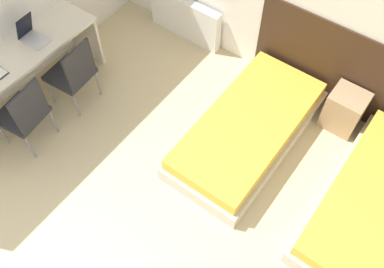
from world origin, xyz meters
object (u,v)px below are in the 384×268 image
at_px(nightstand, 344,110).
at_px(chair_near_notebook, 24,113).
at_px(bed_near_window, 248,130).
at_px(bed_near_door, 376,204).
at_px(chair_near_laptop, 73,72).
at_px(laptop, 32,35).

xyz_separation_m(nightstand, chair_near_notebook, (-2.65, -2.24, 0.26)).
bearing_deg(nightstand, bed_near_window, -132.33).
relative_size(bed_near_door, chair_near_notebook, 2.15).
distance_m(bed_near_window, bed_near_door, 1.50).
bearing_deg(bed_near_window, chair_near_notebook, -143.26).
xyz_separation_m(bed_near_door, chair_near_notebook, (-3.40, -1.42, 0.34)).
xyz_separation_m(nightstand, chair_near_laptop, (-2.65, -1.53, 0.26)).
height_order(nightstand, chair_near_notebook, chair_near_notebook).
relative_size(chair_near_notebook, laptop, 2.89).
height_order(nightstand, laptop, laptop).
relative_size(chair_near_laptop, chair_near_notebook, 1.00).
relative_size(nightstand, chair_near_laptop, 0.54).
bearing_deg(chair_near_laptop, bed_near_door, 7.24).
bearing_deg(chair_near_laptop, laptop, -179.21).
bearing_deg(bed_near_door, nightstand, 132.33).
height_order(bed_near_window, bed_near_door, same).
xyz_separation_m(bed_near_window, nightstand, (0.75, 0.83, 0.08)).
relative_size(bed_near_door, nightstand, 3.97).
relative_size(bed_near_window, chair_near_notebook, 2.15).
bearing_deg(bed_near_door, chair_near_laptop, -168.22).
relative_size(bed_near_window, chair_near_laptop, 2.15).
distance_m(bed_near_window, laptop, 2.59).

